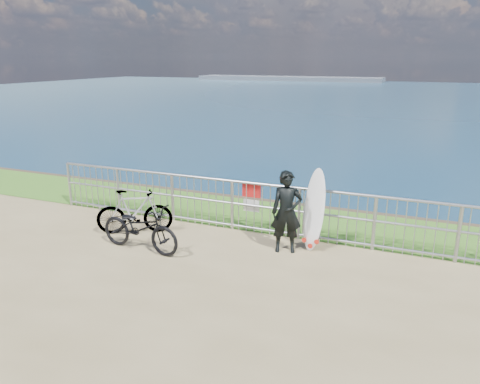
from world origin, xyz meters
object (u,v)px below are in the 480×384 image
at_px(surfboard, 314,213).
at_px(bicycle_near, 140,228).
at_px(surfer, 287,212).
at_px(bicycle_far, 134,212).

xyz_separation_m(surfboard, bicycle_near, (-3.09, -1.38, -0.28)).
bearing_deg(surfer, bicycle_far, 166.35).
xyz_separation_m(bicycle_near, bicycle_far, (-0.65, 0.74, 0.02)).
distance_m(bicycle_near, bicycle_far, 0.99).
height_order(bicycle_near, bicycle_far, bicycle_far).
relative_size(surfer, bicycle_far, 1.00).
distance_m(surfboard, bicycle_near, 3.39).
xyz_separation_m(surfer, bicycle_far, (-3.28, -0.32, -0.32)).
height_order(surfboard, bicycle_far, surfboard).
height_order(surfboard, bicycle_near, surfboard).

